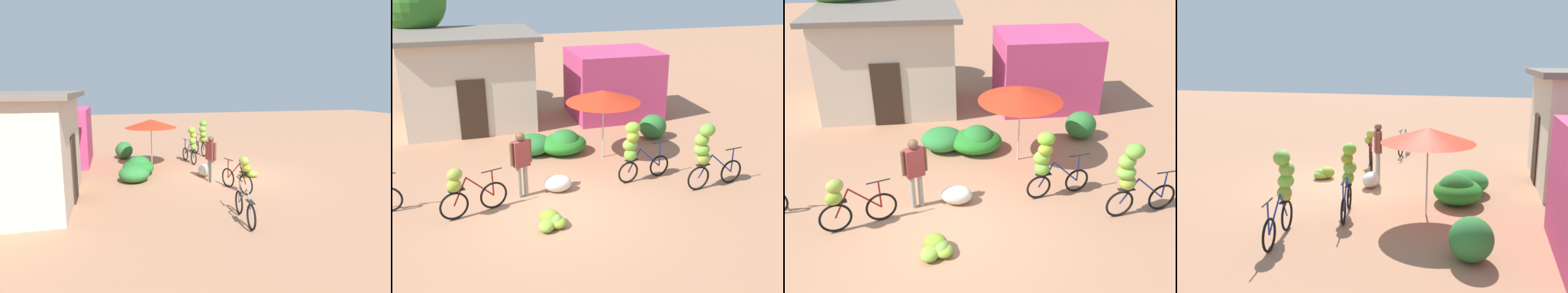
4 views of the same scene
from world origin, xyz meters
The scene contains 13 objects.
ground_plane centered at (0.00, 0.00, 0.00)m, with size 60.00×60.00×0.00m, color #AE7757.
hedge_bush_front_left centered at (0.09, 3.56, 0.31)m, with size 1.19×1.12×0.62m, color #2E7E37.
hedge_bush_front_right centered at (1.01, 3.35, 0.30)m, with size 1.46×1.23×0.60m, color #267E26.
hedge_bush_mid centered at (1.06, 3.32, 0.38)m, with size 0.92×0.93×0.75m, color #277A30.
hedge_bush_by_door centered at (4.20, 3.78, 0.41)m, with size 0.91×0.82×0.81m, color #2F7333.
market_umbrella centered at (2.08, 2.69, 1.90)m, with size 2.17×2.17×2.08m.
bicycle_leftmost centered at (-4.26, 1.02, 0.36)m, with size 1.70×0.22×1.00m.
bicycle_near_pile centered at (-2.02, 0.25, 0.69)m, with size 1.57×0.64×1.23m.
bicycle_center_loaded centered at (2.34, 0.87, 0.99)m, with size 1.57×0.44×1.67m.
bicycle_by_shop centered at (3.91, -0.04, 1.07)m, with size 1.69×0.52×1.79m.
banana_pile_on_ground centered at (-0.23, -0.75, 0.15)m, with size 0.78×0.81×0.36m.
produce_sack centered at (0.28, 0.87, 0.22)m, with size 0.70×0.44×0.44m, color silver.
person_vendor centered at (-0.62, 0.86, 1.05)m, with size 0.55×0.32×1.70m.
Camera 4 is at (11.68, 3.86, 3.63)m, focal length 39.51 mm.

